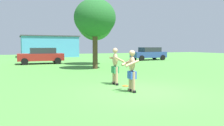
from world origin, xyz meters
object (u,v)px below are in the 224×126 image
(player_in_blue, at_px, (132,70))
(frisbee, at_px, (125,86))
(car_blue_mid_lot, at_px, (149,53))
(tree_left_field, at_px, (95,18))
(tree_right_field, at_px, (95,20))
(car_red_far_end, at_px, (41,55))
(player_near, at_px, (115,65))

(player_in_blue, height_order, frisbee, player_in_blue)
(car_blue_mid_lot, height_order, tree_left_field, tree_left_field)
(player_in_blue, height_order, tree_right_field, tree_right_field)
(frisbee, distance_m, car_red_far_end, 14.31)
(frisbee, distance_m, tree_right_field, 12.31)
(tree_left_field, bearing_deg, player_near, -101.81)
(player_in_blue, distance_m, frisbee, 1.49)
(car_red_far_end, xyz_separation_m, tree_right_field, (4.65, -2.83, 3.34))
(car_blue_mid_lot, relative_size, tree_right_field, 0.71)
(player_near, bearing_deg, frisbee, -66.96)
(player_near, distance_m, player_in_blue, 1.75)
(player_near, xyz_separation_m, car_blue_mid_lot, (10.99, 14.17, -0.07))
(player_near, bearing_deg, tree_right_field, 75.52)
(car_blue_mid_lot, relative_size, tree_left_field, 0.80)
(player_near, distance_m, frisbee, 1.08)
(tree_right_field, bearing_deg, car_red_far_end, 148.68)
(car_blue_mid_lot, bearing_deg, car_red_far_end, -177.34)
(car_blue_mid_lot, xyz_separation_m, tree_right_field, (-8.22, -3.42, 3.34))
(player_near, height_order, player_in_blue, player_near)
(car_red_far_end, relative_size, tree_left_field, 0.81)
(frisbee, bearing_deg, tree_left_field, 80.78)
(frisbee, bearing_deg, car_red_far_end, 98.49)
(tree_left_field, distance_m, tree_right_field, 3.93)
(player_in_blue, distance_m, tree_left_field, 9.43)
(player_near, xyz_separation_m, car_red_far_end, (-1.87, 13.57, -0.07))
(car_red_far_end, bearing_deg, player_in_blue, -83.37)
(player_in_blue, relative_size, tree_right_field, 0.27)
(car_red_far_end, bearing_deg, frisbee, -81.51)
(player_near, bearing_deg, player_in_blue, -92.92)
(player_near, distance_m, car_blue_mid_lot, 17.93)
(frisbee, bearing_deg, player_near, 113.04)
(car_blue_mid_lot, bearing_deg, tree_left_field, -143.18)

